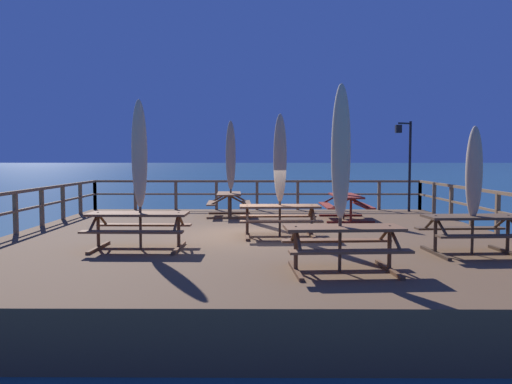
# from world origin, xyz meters

# --- Properties ---
(ground_plane) EXTENTS (600.00, 600.00, 0.00)m
(ground_plane) POSITION_xyz_m (0.00, 0.00, 0.00)
(ground_plane) COLOR #2D5B6B
(wooden_deck) EXTENTS (12.27, 12.87, 0.89)m
(wooden_deck) POSITION_xyz_m (0.00, 0.00, 0.45)
(wooden_deck) COLOR brown
(wooden_deck) RESTS_ON ground
(railing_waterside_far) EXTENTS (12.07, 0.10, 1.09)m
(railing_waterside_far) POSITION_xyz_m (0.00, 6.29, 1.62)
(railing_waterside_far) COLOR brown
(railing_waterside_far) RESTS_ON wooden_deck
(railing_side_left) EXTENTS (0.10, 12.67, 1.09)m
(railing_side_left) POSITION_xyz_m (-5.98, 0.00, 1.63)
(railing_side_left) COLOR brown
(railing_side_left) RESTS_ON wooden_deck
(railing_side_right) EXTENTS (0.10, 12.67, 1.09)m
(railing_side_right) POSITION_xyz_m (5.98, 0.00, 1.63)
(railing_side_right) COLOR brown
(railing_side_right) RESTS_ON wooden_deck
(picnic_table_back_right) EXTENTS (1.49, 1.82, 0.78)m
(picnic_table_back_right) POSITION_xyz_m (-0.90, 4.10, 1.44)
(picnic_table_back_right) COLOR brown
(picnic_table_back_right) RESTS_ON wooden_deck
(picnic_table_front_left) EXTENTS (1.42, 2.19, 0.78)m
(picnic_table_front_left) POSITION_xyz_m (2.75, 3.21, 1.46)
(picnic_table_front_left) COLOR maroon
(picnic_table_front_left) RESTS_ON wooden_deck
(picnic_table_mid_centre) EXTENTS (1.97, 1.47, 0.78)m
(picnic_table_mid_centre) POSITION_xyz_m (0.58, -0.35, 1.45)
(picnic_table_mid_centre) COLOR brown
(picnic_table_mid_centre) RESTS_ON wooden_deck
(picnic_table_back_left) EXTENTS (2.06, 1.43, 0.78)m
(picnic_table_back_left) POSITION_xyz_m (-2.43, -2.10, 1.45)
(picnic_table_back_left) COLOR brown
(picnic_table_back_left) RESTS_ON wooden_deck
(picnic_table_mid_left) EXTENTS (2.03, 1.52, 0.78)m
(picnic_table_mid_left) POSITION_xyz_m (1.49, -4.25, 1.45)
(picnic_table_mid_left) COLOR brown
(picnic_table_mid_left) RESTS_ON wooden_deck
(picnic_table_mid_right) EXTENTS (1.91, 1.51, 0.78)m
(picnic_table_mid_right) POSITION_xyz_m (4.30, -2.61, 1.45)
(picnic_table_mid_right) COLOR brown
(picnic_table_mid_right) RESTS_ON wooden_deck
(patio_umbrella_tall_mid_right) EXTENTS (0.32, 0.32, 3.11)m
(patio_umbrella_tall_mid_right) POSITION_xyz_m (-0.84, 4.05, 2.87)
(patio_umbrella_tall_mid_right) COLOR #4C3828
(patio_umbrella_tall_mid_right) RESTS_ON wooden_deck
(patio_umbrella_short_front) EXTENTS (0.32, 0.32, 2.58)m
(patio_umbrella_short_front) POSITION_xyz_m (2.70, 3.25, 2.53)
(patio_umbrella_short_front) COLOR #4C3828
(patio_umbrella_short_front) RESTS_ON wooden_deck
(patio_umbrella_tall_back_left) EXTENTS (0.32, 0.32, 2.97)m
(patio_umbrella_tall_back_left) POSITION_xyz_m (0.59, -0.28, 2.78)
(patio_umbrella_tall_back_left) COLOR #4C3828
(patio_umbrella_tall_back_left) RESTS_ON wooden_deck
(patio_umbrella_tall_back_right) EXTENTS (0.32, 0.32, 3.11)m
(patio_umbrella_tall_back_right) POSITION_xyz_m (-2.38, -2.13, 2.87)
(patio_umbrella_tall_back_right) COLOR #4C3828
(patio_umbrella_tall_back_right) RESTS_ON wooden_deck
(patio_umbrella_short_mid) EXTENTS (0.32, 0.32, 3.13)m
(patio_umbrella_short_mid) POSITION_xyz_m (1.45, -4.21, 2.88)
(patio_umbrella_short_mid) COLOR #4C3828
(patio_umbrella_short_mid) RESTS_ON wooden_deck
(patio_umbrella_tall_mid_left) EXTENTS (0.32, 0.32, 2.53)m
(patio_umbrella_tall_mid_left) POSITION_xyz_m (4.30, -2.64, 2.50)
(patio_umbrella_tall_mid_left) COLOR #4C3828
(patio_umbrella_tall_mid_left) RESTS_ON wooden_deck
(lamp_post_hooked) EXTENTS (0.64, 0.39, 3.20)m
(lamp_post_hooked) POSITION_xyz_m (5.26, 5.65, 3.00)
(lamp_post_hooked) COLOR black
(lamp_post_hooked) RESTS_ON wooden_deck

